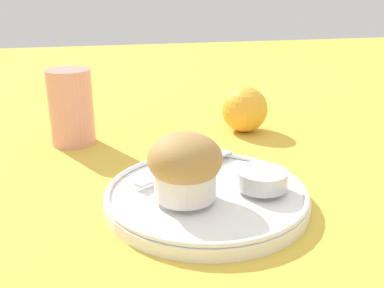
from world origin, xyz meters
TOP-DOWN VIEW (x-y plane):
  - ground_plane at (0.00, 0.00)m, footprint 3.00×3.00m
  - plate at (-0.01, -0.02)m, footprint 0.24×0.24m
  - muffin at (-0.03, -0.03)m, footprint 0.08×0.08m
  - cream_ramekin at (0.06, -0.03)m, footprint 0.06×0.06m
  - berry_pair at (-0.02, 0.03)m, footprint 0.03×0.02m
  - butter_knife at (-0.02, 0.04)m, footprint 0.14×0.09m
  - orange_fruit at (0.13, 0.23)m, footprint 0.08×0.08m
  - juice_glass at (-0.16, 0.23)m, footprint 0.07×0.07m

SIDE VIEW (x-z plane):
  - ground_plane at x=0.00m, z-range 0.00..0.00m
  - plate at x=-0.01m, z-range 0.00..0.02m
  - butter_knife at x=-0.02m, z-range 0.02..0.02m
  - berry_pair at x=-0.02m, z-range 0.02..0.04m
  - cream_ramekin at x=0.06m, z-range 0.02..0.04m
  - orange_fruit at x=0.13m, z-range 0.00..0.08m
  - muffin at x=-0.03m, z-range 0.02..0.09m
  - juice_glass at x=-0.16m, z-range 0.00..0.12m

